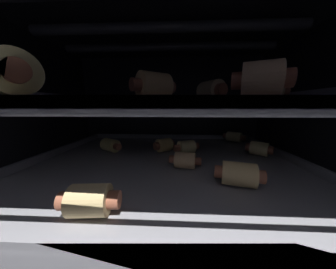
# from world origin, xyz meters

# --- Properties ---
(ground_plane) EXTENTS (0.57, 0.49, 0.01)m
(ground_plane) POSITION_xyz_m (0.00, 0.00, -0.01)
(ground_plane) COLOR black
(oven_wall_back) EXTENTS (0.57, 0.01, 0.35)m
(oven_wall_back) POSITION_xyz_m (0.00, 0.24, 0.17)
(oven_wall_back) COLOR black
(oven_wall_back) RESTS_ON ground_plane
(oven_wall_left) EXTENTS (0.01, 0.46, 0.35)m
(oven_wall_left) POSITION_xyz_m (-0.28, 0.00, 0.17)
(oven_wall_left) COLOR black
(oven_wall_left) RESTS_ON ground_plane
(oven_wall_right) EXTENTS (0.01, 0.46, 0.35)m
(oven_wall_right) POSITION_xyz_m (0.28, 0.00, 0.17)
(oven_wall_right) COLOR black
(oven_wall_right) RESTS_ON ground_plane
(oven_ceiling) EXTENTS (0.57, 0.49, 0.01)m
(oven_ceiling) POSITION_xyz_m (0.00, 0.00, 0.35)
(oven_ceiling) COLOR black
(heating_element) EXTENTS (0.44, 0.19, 0.02)m
(heating_element) POSITION_xyz_m (0.00, 0.00, 0.33)
(heating_element) COLOR #333338
(oven_rack_lower) EXTENTS (0.52, 0.45, 0.01)m
(oven_rack_lower) POSITION_xyz_m (0.00, -0.00, 0.09)
(oven_rack_lower) COLOR slate
(baking_tray_lower) EXTENTS (0.45, 0.39, 0.02)m
(baking_tray_lower) POSITION_xyz_m (0.00, 0.00, 0.10)
(baking_tray_lower) COLOR gray
(baking_tray_lower) RESTS_ON oven_rack_lower
(pig_in_blanket_lower_0) EXTENTS (0.06, 0.04, 0.03)m
(pig_in_blanket_lower_0) POSITION_xyz_m (0.04, 0.04, 0.12)
(pig_in_blanket_lower_0) COLOR #DBC683
(pig_in_blanket_lower_0) RESTS_ON baking_tray_lower
(pig_in_blanket_lower_1) EXTENTS (0.05, 0.04, 0.03)m
(pig_in_blanket_lower_1) POSITION_xyz_m (-0.01, 0.05, 0.12)
(pig_in_blanket_lower_1) COLOR #E6C26D
(pig_in_blanket_lower_1) RESTS_ON baking_tray_lower
(pig_in_blanket_lower_2) EXTENTS (0.06, 0.04, 0.03)m
(pig_in_blanket_lower_2) POSITION_xyz_m (-0.12, 0.05, 0.12)
(pig_in_blanket_lower_2) COLOR #D8C172
(pig_in_blanket_lower_2) RESTS_ON baking_tray_lower
(pig_in_blanket_lower_3) EXTENTS (0.05, 0.03, 0.03)m
(pig_in_blanket_lower_3) POSITION_xyz_m (0.03, -0.04, 0.12)
(pig_in_blanket_lower_3) COLOR #E4B67D
(pig_in_blanket_lower_3) RESTS_ON baking_tray_lower
(pig_in_blanket_lower_4) EXTENTS (0.05, 0.04, 0.03)m
(pig_in_blanket_lower_4) POSITION_xyz_m (0.18, 0.04, 0.12)
(pig_in_blanket_lower_4) COLOR #D4C17F
(pig_in_blanket_lower_4) RESTS_ON baking_tray_lower
(pig_in_blanket_lower_5) EXTENTS (0.05, 0.05, 0.03)m
(pig_in_blanket_lower_5) POSITION_xyz_m (0.18, 0.15, 0.12)
(pig_in_blanket_lower_5) COLOR #DBC786
(pig_in_blanket_lower_5) RESTS_ON baking_tray_lower
(pig_in_blanket_lower_6) EXTENTS (0.06, 0.04, 0.03)m
(pig_in_blanket_lower_6) POSITION_xyz_m (0.10, -0.09, 0.12)
(pig_in_blanket_lower_6) COLOR #D6B373
(pig_in_blanket_lower_6) RESTS_ON baking_tray_lower
(pig_in_blanket_lower_7) EXTENTS (0.05, 0.03, 0.03)m
(pig_in_blanket_lower_7) POSITION_xyz_m (-0.06, -0.15, 0.12)
(pig_in_blanket_lower_7) COLOR #D4B779
(pig_in_blanket_lower_7) RESTS_ON baking_tray_lower
(oven_rack_upper) EXTENTS (0.52, 0.45, 0.01)m
(oven_rack_upper) POSITION_xyz_m (0.00, 0.00, 0.20)
(oven_rack_upper) COLOR slate
(baking_tray_upper) EXTENTS (0.45, 0.39, 0.02)m
(baking_tray_upper) POSITION_xyz_m (0.00, 0.00, 0.21)
(baking_tray_upper) COLOR silver
(baking_tray_upper) RESTS_ON oven_rack_upper
(pig_in_blanket_upper_0) EXTENTS (0.05, 0.05, 0.03)m
(pig_in_blanket_upper_0) POSITION_xyz_m (-0.01, -0.08, 0.23)
(pig_in_blanket_upper_0) COLOR #E8B773
(pig_in_blanket_upper_0) RESTS_ON baking_tray_upper
(pig_in_blanket_upper_2) EXTENTS (0.05, 0.06, 0.03)m
(pig_in_blanket_upper_2) POSITION_xyz_m (0.07, -0.01, 0.23)
(pig_in_blanket_upper_2) COLOR #DCBE83
(pig_in_blanket_upper_2) RESTS_ON baking_tray_upper
(pig_in_blanket_upper_3) EXTENTS (0.04, 0.04, 0.03)m
(pig_in_blanket_upper_3) POSITION_xyz_m (-0.10, -0.16, 0.23)
(pig_in_blanket_upper_3) COLOR #DAC97F
(pig_in_blanket_upper_3) RESTS_ON baking_tray_upper
(pig_in_blanket_upper_4) EXTENTS (0.04, 0.05, 0.03)m
(pig_in_blanket_upper_4) POSITION_xyz_m (-0.06, 0.16, 0.23)
(pig_in_blanket_upper_4) COLOR #E7BC7F
(pig_in_blanket_upper_4) RESTS_ON baking_tray_upper
(pig_in_blanket_upper_5) EXTENTS (0.05, 0.04, 0.03)m
(pig_in_blanket_upper_5) POSITION_xyz_m (0.09, -0.13, 0.23)
(pig_in_blanket_upper_5) COLOR #E0B080
(pig_in_blanket_upper_5) RESTS_ON baking_tray_upper
(pig_in_blanket_upper_6) EXTENTS (0.06, 0.03, 0.03)m
(pig_in_blanket_upper_6) POSITION_xyz_m (0.14, -0.04, 0.23)
(pig_in_blanket_upper_6) COLOR #D7BA85
(pig_in_blanket_upper_6) RESTS_ON baking_tray_upper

